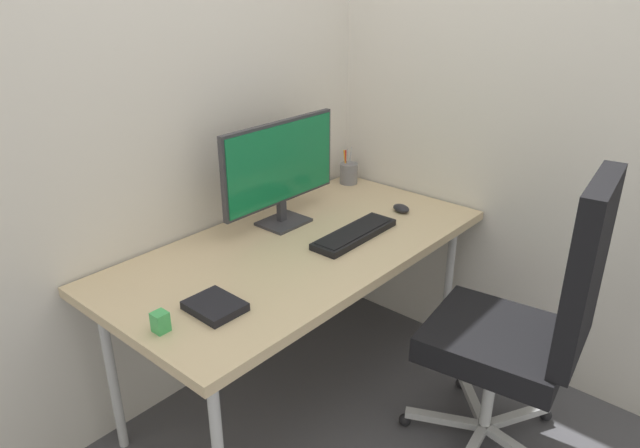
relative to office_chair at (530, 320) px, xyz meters
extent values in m
plane|color=#4C4C51|center=(-0.26, 0.84, -0.59)|extent=(8.00, 8.00, 0.00)
cube|color=silver|center=(-0.26, 1.26, 0.81)|extent=(3.36, 0.04, 2.80)
cube|color=silver|center=(0.55, 0.58, 0.81)|extent=(0.04, 2.58, 2.80)
cube|color=#D1B78C|center=(-0.26, 0.84, 0.10)|extent=(1.56, 0.78, 0.04)
cylinder|color=silver|center=(0.43, 0.54, -0.25)|extent=(0.04, 0.04, 0.67)
cylinder|color=silver|center=(-0.95, 1.14, -0.25)|extent=(0.04, 0.04, 0.67)
cylinder|color=silver|center=(0.43, 1.14, -0.25)|extent=(0.04, 0.04, 0.67)
sphere|color=black|center=(0.26, -0.04, -0.56)|extent=(0.05, 0.05, 0.05)
cube|color=silver|center=(0.12, 0.03, -0.52)|extent=(0.29, 0.18, 0.03)
sphere|color=black|center=(0.21, 0.31, -0.56)|extent=(0.05, 0.05, 0.05)
cube|color=silver|center=(0.10, 0.21, -0.52)|extent=(0.24, 0.24, 0.03)
sphere|color=black|center=(-0.15, 0.38, -0.56)|extent=(0.05, 0.05, 0.05)
cube|color=silver|center=(-0.08, 0.24, -0.52)|extent=(0.17, 0.29, 0.03)
cylinder|color=silver|center=(-0.01, 0.10, -0.34)|extent=(0.04, 0.04, 0.34)
cube|color=black|center=(-0.01, 0.10, -0.12)|extent=(0.50, 0.54, 0.10)
cube|color=black|center=(0.02, -0.14, 0.23)|extent=(0.40, 0.12, 0.62)
cube|color=#333338|center=(-0.15, 1.03, 0.12)|extent=(0.20, 0.16, 0.01)
cube|color=#333338|center=(-0.15, 1.04, 0.18)|extent=(0.04, 0.02, 0.10)
cube|color=#333338|center=(-0.15, 1.04, 0.38)|extent=(0.61, 0.02, 0.34)
cube|color=#14723F|center=(-0.15, 1.03, 0.38)|extent=(0.58, 0.01, 0.32)
cube|color=black|center=(-0.06, 0.72, 0.13)|extent=(0.42, 0.13, 0.03)
cube|color=black|center=(-0.06, 0.72, 0.14)|extent=(0.38, 0.11, 0.00)
ellipsoid|color=black|center=(0.28, 0.73, 0.13)|extent=(0.08, 0.10, 0.03)
cylinder|color=slate|center=(0.42, 1.14, 0.17)|extent=(0.09, 0.09, 0.10)
cylinder|color=#B2B5BA|center=(0.42, 1.14, 0.23)|extent=(0.02, 0.01, 0.13)
cylinder|color=#B2B5BA|center=(0.43, 1.14, 0.23)|extent=(0.02, 0.01, 0.13)
torus|color=#333338|center=(0.42, 1.14, 0.18)|extent=(0.03, 0.04, 0.01)
cylinder|color=orange|center=(0.42, 1.15, 0.22)|extent=(0.02, 0.02, 0.14)
cylinder|color=red|center=(0.42, 1.15, 0.22)|extent=(0.01, 0.01, 0.14)
cube|color=black|center=(-0.78, 0.72, 0.13)|extent=(0.14, 0.17, 0.03)
cube|color=#3FAD59|center=(-0.96, 0.75, 0.15)|extent=(0.04, 0.04, 0.06)
camera|label=1|loc=(-1.74, -0.56, 1.10)|focal=32.49mm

